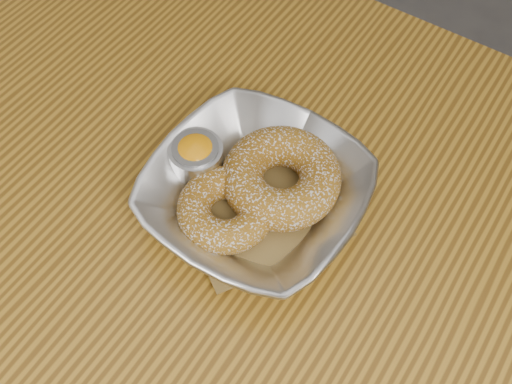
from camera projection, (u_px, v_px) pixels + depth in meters
The scene contains 6 objects.
table at pixel (284, 327), 0.63m from camera, with size 1.20×0.80×0.75m.
serving_bowl at pixel (256, 195), 0.58m from camera, with size 0.21×0.21×0.05m, color silver.
parchment at pixel (256, 203), 0.59m from camera, with size 0.14×0.14×0.00m, color olive.
donut_back at pixel (281, 177), 0.58m from camera, with size 0.12×0.12×0.04m, color #8E5B15.
donut_front at pixel (226, 209), 0.57m from camera, with size 0.09×0.09×0.03m, color #8E5B15.
ramekin at pixel (197, 158), 0.59m from camera, with size 0.05×0.05×0.05m.
Camera 1 is at (0.10, -0.20, 1.26)m, focal length 42.00 mm.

